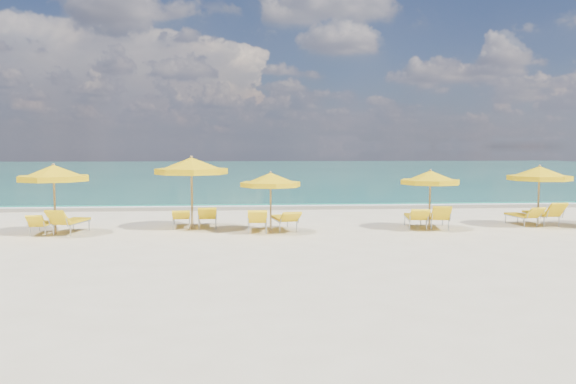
{
  "coord_description": "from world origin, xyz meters",
  "views": [
    {
      "loc": [
        -1.62,
        -19.3,
        2.89
      ],
      "look_at": [
        0.0,
        1.5,
        1.2
      ],
      "focal_mm": 35.0,
      "sensor_mm": 36.0,
      "label": 1
    }
  ],
  "objects": [
    {
      "name": "ocean",
      "position": [
        0.0,
        48.0,
        0.0
      ],
      "size": [
        120.0,
        80.0,
        0.3
      ],
      "primitive_type": "cube",
      "color": "#136D59",
      "rests_on": "ground"
    },
    {
      "name": "umbrella_1",
      "position": [
        -7.85,
        -0.41,
        2.01
      ],
      "size": [
        2.55,
        2.55,
        2.35
      ],
      "rotation": [
        0.0,
        0.0,
        -0.1
      ],
      "color": "#A18350",
      "rests_on": "ground"
    },
    {
      "name": "umbrella_4",
      "position": [
        4.84,
        -0.25,
        1.8
      ],
      "size": [
        2.16,
        2.16,
        2.11
      ],
      "rotation": [
        0.0,
        0.0,
        -0.04
      ],
      "color": "#A18350",
      "rests_on": "ground"
    },
    {
      "name": "lounger_1_right",
      "position": [
        -7.41,
        -0.21,
        0.24
      ],
      "size": [
        1.0,
        1.98,
        0.92
      ],
      "rotation": [
        0.0,
        0.0,
        -0.2
      ],
      "color": "#A5A8AD",
      "rests_on": "ground"
    },
    {
      "name": "lounger_3_left",
      "position": [
        -1.19,
        -0.24,
        0.24
      ],
      "size": [
        0.69,
        1.97,
        0.87
      ],
      "rotation": [
        0.0,
        0.0,
        -0.02
      ],
      "color": "#A5A8AD",
      "rests_on": "ground"
    },
    {
      "name": "lounger_1_left",
      "position": [
        -8.35,
        -0.23,
        0.2
      ],
      "size": [
        0.63,
        1.59,
        0.74
      ],
      "rotation": [
        0.0,
        0.0,
        0.07
      ],
      "color": "#A5A8AD",
      "rests_on": "ground"
    },
    {
      "name": "umbrella_5",
      "position": [
        8.97,
        0.1,
        1.91
      ],
      "size": [
        2.78,
        2.78,
        2.24
      ],
      "rotation": [
        0.0,
        0.0,
        0.31
      ],
      "color": "#A18350",
      "rests_on": "ground"
    },
    {
      "name": "whitecap_near",
      "position": [
        -6.0,
        17.0,
        0.0
      ],
      "size": [
        14.0,
        0.36,
        0.05
      ],
      "primitive_type": "cube",
      "color": "white",
      "rests_on": "ground"
    },
    {
      "name": "foam_line",
      "position": [
        0.0,
        8.2,
        0.0
      ],
      "size": [
        120.0,
        1.2,
        0.03
      ],
      "primitive_type": "cube",
      "color": "white",
      "rests_on": "ground"
    },
    {
      "name": "lounger_4_right",
      "position": [
        5.21,
        0.01,
        0.24
      ],
      "size": [
        0.98,
        1.99,
        0.92
      ],
      "rotation": [
        0.0,
        0.0,
        -0.18
      ],
      "color": "#A5A8AD",
      "rests_on": "ground"
    },
    {
      "name": "umbrella_2",
      "position": [
        -3.46,
        0.48,
        2.2
      ],
      "size": [
        2.9,
        2.9,
        2.58
      ],
      "rotation": [
        0.0,
        0.0,
        0.15
      ],
      "color": "#A18350",
      "rests_on": "ground"
    },
    {
      "name": "umbrella_3",
      "position": [
        -0.75,
        -0.58,
        1.76
      ],
      "size": [
        2.3,
        2.3,
        2.07
      ],
      "rotation": [
        0.0,
        0.0,
        0.13
      ],
      "color": "#A18350",
      "rests_on": "ground"
    },
    {
      "name": "ground_plane",
      "position": [
        0.0,
        0.0,
        0.0
      ],
      "size": [
        120.0,
        120.0,
        0.0
      ],
      "primitive_type": "plane",
      "color": "beige"
    },
    {
      "name": "lounger_3_right",
      "position": [
        -0.26,
        -0.04,
        0.24
      ],
      "size": [
        0.98,
        2.1,
        0.79
      ],
      "rotation": [
        0.0,
        0.0,
        0.17
      ],
      "color": "#A5A8AD",
      "rests_on": "ground"
    },
    {
      "name": "lounger_4_left",
      "position": [
        4.44,
        0.06,
        0.24
      ],
      "size": [
        0.94,
        2.04,
        0.82
      ],
      "rotation": [
        0.0,
        0.0,
        -0.16
      ],
      "color": "#A5A8AD",
      "rests_on": "ground"
    },
    {
      "name": "lounger_2_right",
      "position": [
        -2.95,
        0.88,
        0.24
      ],
      "size": [
        0.77,
        2.0,
        0.85
      ],
      "rotation": [
        0.0,
        0.0,
        0.06
      ],
      "color": "#A5A8AD",
      "rests_on": "ground"
    },
    {
      "name": "lounger_5_left",
      "position": [
        8.59,
        0.52,
        0.21
      ],
      "size": [
        0.8,
        1.77,
        0.78
      ],
      "rotation": [
        0.0,
        0.0,
        0.14
      ],
      "color": "#A5A8AD",
      "rests_on": "ground"
    },
    {
      "name": "wet_sand_band",
      "position": [
        0.0,
        7.4,
        0.0
      ],
      "size": [
        120.0,
        2.6,
        0.01
      ],
      "primitive_type": "cube",
      "color": "tan",
      "rests_on": "ground"
    },
    {
      "name": "lounger_5_right",
      "position": [
        9.37,
        0.56,
        0.24
      ],
      "size": [
        0.78,
        1.95,
        0.94
      ],
      "rotation": [
        0.0,
        0.0,
        0.07
      ],
      "color": "#A5A8AD",
      "rests_on": "ground"
    },
    {
      "name": "lounger_2_left",
      "position": [
        -3.89,
        1.0,
        0.23
      ],
      "size": [
        0.81,
        1.99,
        0.74
      ],
      "rotation": [
        0.0,
        0.0,
        0.1
      ],
      "color": "#A5A8AD",
      "rests_on": "ground"
    },
    {
      "name": "whitecap_far",
      "position": [
        8.0,
        24.0,
        0.0
      ],
      "size": [
        18.0,
        0.3,
        0.05
      ],
      "primitive_type": "cube",
      "color": "white",
      "rests_on": "ground"
    }
  ]
}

